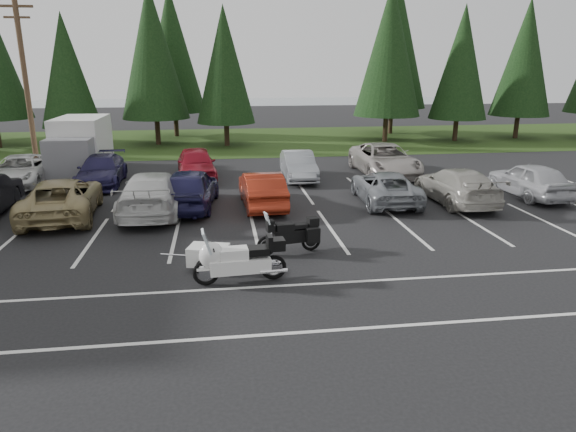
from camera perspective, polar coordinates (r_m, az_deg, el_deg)
The scene contains 29 objects.
ground at distance 16.76m, azimuth -5.15°, elevation -3.07°, with size 120.00×120.00×0.00m, color black.
grass_strip at distance 40.20m, azimuth -6.85°, elevation 8.27°, with size 80.00×16.00×0.01m, color #223A12.
lake_water at distance 71.18m, azimuth -4.09°, elevation 11.80°, with size 70.00×50.00×0.02m, color gray.
utility_pole at distance 29.35m, azimuth -27.10°, elevation 12.94°, with size 1.60×0.26×9.00m.
box_truck at distance 29.53m, azimuth -22.29°, elevation 7.14°, with size 2.40×5.60×2.90m, color silver, non-canonical shape.
stall_markings at distance 18.66m, azimuth -5.45°, elevation -1.03°, with size 32.00×16.00×0.01m, color silver.
conifer_3 at distance 38.49m, azimuth -23.41°, elevation 14.62°, with size 3.87×3.87×9.02m.
conifer_4 at distance 38.97m, azimuth -14.87°, elevation 17.25°, with size 4.80×4.80×11.17m.
conifer_5 at distance 37.41m, azimuth -7.07°, elevation 16.32°, with size 4.14×4.14×9.63m.
conifer_6 at distance 39.98m, azimuth 11.21°, elevation 17.69°, with size 4.93×4.93×11.48m.
conifer_7 at distance 41.75m, azimuth 18.72°, elevation 15.86°, with size 4.27×4.27×9.94m.
conifer_8 at distance 45.10m, azimuth 24.83°, elevation 15.67°, with size 4.53×4.53×10.56m.
conifer_back_b at distance 43.46m, azimuth -12.80°, elevation 17.55°, with size 4.97×4.97×11.58m.
conifer_back_c at distance 45.09m, azimuth 11.81°, elevation 18.46°, with size 5.50×5.50×12.81m.
car_near_2 at distance 21.20m, azimuth -23.83°, elevation 1.84°, with size 2.50×5.42×1.51m, color #998859.
car_near_3 at distance 20.63m, azimuth -14.76°, elevation 2.50°, with size 2.28×5.60×1.62m, color silver.
car_near_4 at distance 21.03m, azimuth -10.82°, elevation 3.05°, with size 1.95×4.83×1.65m, color #1C1A42.
car_near_5 at distance 20.91m, azimuth -2.91°, elevation 2.97°, with size 1.53×4.40×1.45m, color maroon.
car_near_6 at distance 21.98m, azimuth 10.74°, elevation 3.19°, with size 2.20×4.78×1.33m, color gray.
car_near_7 at distance 22.66m, azimuth 18.18°, elevation 3.23°, with size 2.05×5.05×1.47m, color #A3A096.
car_near_8 at distance 24.90m, azimuth 25.30°, elevation 3.67°, with size 1.80×4.48×1.53m, color #B1B2B6.
car_far_0 at distance 27.95m, azimuth -27.61°, elevation 4.48°, with size 2.34×5.08×1.41m, color silver.
car_far_1 at distance 26.40m, azimuth -20.03°, elevation 4.76°, with size 1.98×4.86×1.41m, color #1D1A41.
car_far_2 at distance 26.67m, azimuth -10.16°, elevation 5.76°, with size 1.84×4.57×1.56m, color maroon.
car_far_3 at distance 26.10m, azimuth 1.17°, elevation 5.61°, with size 1.48×4.26×1.40m, color gray.
car_far_4 at distance 27.66m, azimuth 10.69°, elevation 6.17°, with size 2.69×5.82×1.62m, color #A9A19A.
touring_motorcycle at distance 13.56m, azimuth -5.37°, elevation -4.40°, with size 2.76×0.85×1.53m, color white, non-canonical shape.
cargo_trailer at distance 14.65m, azimuth -8.81°, elevation -4.61°, with size 1.56×0.88×0.72m, color white, non-canonical shape.
adventure_motorcycle at distance 15.64m, azimuth 0.13°, elevation -1.75°, with size 2.28×0.79×1.39m, color black, non-canonical shape.
Camera 1 is at (-0.64, -15.81, 5.54)m, focal length 32.00 mm.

